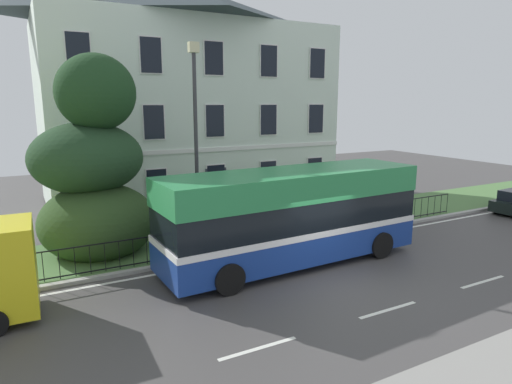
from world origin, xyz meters
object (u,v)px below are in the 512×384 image
object	(u,v)px
single_decker_bus	(292,215)
georgian_townhouse	(185,94)
litter_bin	(383,208)
evergreen_tree	(94,175)
street_lamp_post	(196,135)

from	to	relation	value
single_decker_bus	georgian_townhouse	bearing A→B (deg)	85.85
litter_bin	evergreen_tree	bearing A→B (deg)	170.28
street_lamp_post	georgian_townhouse	bearing A→B (deg)	72.70
georgian_townhouse	street_lamp_post	size ratio (longest dim) A/B	2.04
single_decker_bus	street_lamp_post	distance (m)	4.56
evergreen_tree	street_lamp_post	bearing A→B (deg)	-24.32
street_lamp_post	evergreen_tree	bearing A→B (deg)	155.68
georgian_townhouse	evergreen_tree	distance (m)	10.04
street_lamp_post	litter_bin	distance (m)	9.60
georgian_townhouse	litter_bin	world-z (taller)	georgian_townhouse
evergreen_tree	single_decker_bus	xyz separation A→B (m)	(5.74, -4.43, -1.20)
georgian_townhouse	litter_bin	distance (m)	12.39
street_lamp_post	litter_bin	size ratio (longest dim) A/B	6.50
evergreen_tree	street_lamp_post	distance (m)	4.00
street_lamp_post	litter_bin	bearing A→B (deg)	-3.63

